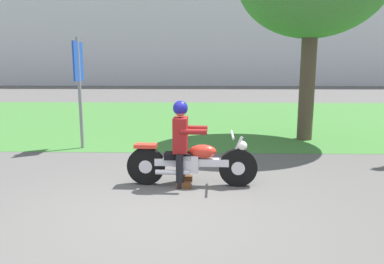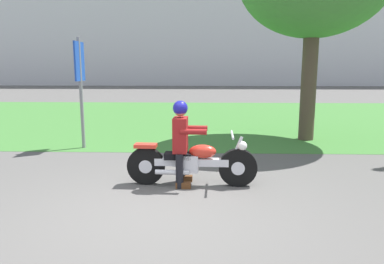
% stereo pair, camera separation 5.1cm
% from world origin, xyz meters
% --- Properties ---
extents(ground, '(120.00, 120.00, 0.00)m').
position_xyz_m(ground, '(0.00, 0.00, 0.00)').
color(ground, '#565451').
extents(grass_verge, '(60.00, 12.00, 0.01)m').
position_xyz_m(grass_verge, '(0.00, 9.44, 0.00)').
color(grass_verge, '#3D7533').
rests_on(grass_verge, ground).
extents(stadium_facade, '(61.31, 8.00, 17.37)m').
position_xyz_m(stadium_facade, '(2.31, 38.52, 8.68)').
color(stadium_facade, silver).
rests_on(stadium_facade, ground).
extents(motorcycle_lead, '(2.13, 0.66, 0.87)m').
position_xyz_m(motorcycle_lead, '(0.43, 1.19, 0.38)').
color(motorcycle_lead, black).
rests_on(motorcycle_lead, ground).
extents(rider_lead, '(0.56, 0.48, 1.39)m').
position_xyz_m(rider_lead, '(0.27, 1.20, 0.81)').
color(rider_lead, black).
rests_on(rider_lead, ground).
extents(sign_banner, '(0.08, 0.60, 2.60)m').
position_xyz_m(sign_banner, '(-2.28, 3.90, 1.72)').
color(sign_banner, gray).
rests_on(sign_banner, ground).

